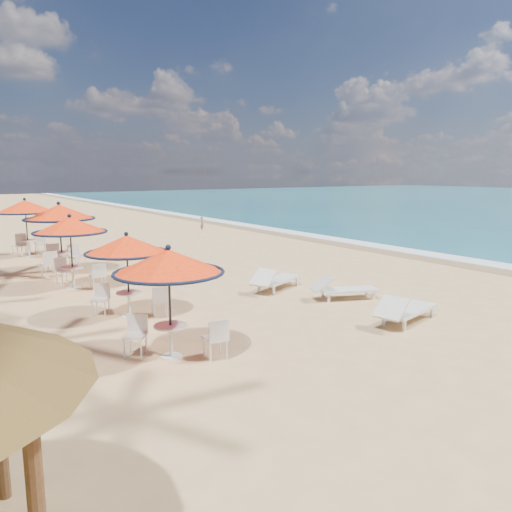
{
  "coord_description": "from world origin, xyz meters",
  "views": [
    {
      "loc": [
        -8.95,
        -8.08,
        3.55
      ],
      "look_at": [
        -1.09,
        3.33,
        1.2
      ],
      "focal_mm": 35.0,
      "sensor_mm": 36.0,
      "label": 1
    }
  ],
  "objects_px": {
    "station_4": "(26,214)",
    "lounger_near": "(405,310)",
    "station_2": "(71,232)",
    "station_1": "(127,252)",
    "station_0": "(169,272)",
    "station_3": "(59,221)",
    "lounger_mid": "(342,288)",
    "lounger_far": "(275,279)"
  },
  "relations": [
    {
      "from": "station_4",
      "to": "lounger_near",
      "type": "relative_size",
      "value": 1.16
    },
    {
      "from": "station_2",
      "to": "station_4",
      "type": "xyz_separation_m",
      "value": [
        -0.04,
        6.98,
        0.07
      ]
    },
    {
      "from": "station_1",
      "to": "lounger_near",
      "type": "xyz_separation_m",
      "value": [
        5.12,
        -4.28,
        -1.27
      ]
    },
    {
      "from": "station_0",
      "to": "station_2",
      "type": "relative_size",
      "value": 0.96
    },
    {
      "from": "station_3",
      "to": "lounger_mid",
      "type": "height_order",
      "value": "station_3"
    },
    {
      "from": "station_3",
      "to": "station_4",
      "type": "xyz_separation_m",
      "value": [
        -0.34,
        4.27,
        -0.03
      ]
    },
    {
      "from": "station_3",
      "to": "lounger_far",
      "type": "xyz_separation_m",
      "value": [
        4.62,
        -6.49,
        -1.51
      ]
    },
    {
      "from": "station_2",
      "to": "lounger_far",
      "type": "distance_m",
      "value": 6.36
    },
    {
      "from": "station_0",
      "to": "lounger_far",
      "type": "height_order",
      "value": "station_0"
    },
    {
      "from": "station_2",
      "to": "station_0",
      "type": "bearing_deg",
      "value": -90.16
    },
    {
      "from": "station_0",
      "to": "lounger_near",
      "type": "distance_m",
      "value": 5.73
    },
    {
      "from": "station_0",
      "to": "station_1",
      "type": "xyz_separation_m",
      "value": [
        0.33,
        3.14,
        -0.07
      ]
    },
    {
      "from": "station_1",
      "to": "station_3",
      "type": "xyz_separation_m",
      "value": [
        -0.01,
        6.62,
        0.24
      ]
    },
    {
      "from": "lounger_mid",
      "to": "station_2",
      "type": "bearing_deg",
      "value": 157.93
    },
    {
      "from": "lounger_mid",
      "to": "station_1",
      "type": "bearing_deg",
      "value": -175.65
    },
    {
      "from": "station_4",
      "to": "lounger_far",
      "type": "height_order",
      "value": "station_4"
    },
    {
      "from": "lounger_mid",
      "to": "station_4",
      "type": "bearing_deg",
      "value": 137.18
    },
    {
      "from": "station_1",
      "to": "lounger_mid",
      "type": "bearing_deg",
      "value": -18.09
    },
    {
      "from": "station_0",
      "to": "station_3",
      "type": "relative_size",
      "value": 0.87
    },
    {
      "from": "station_0",
      "to": "station_3",
      "type": "distance_m",
      "value": 9.77
    },
    {
      "from": "station_3",
      "to": "lounger_mid",
      "type": "relative_size",
      "value": 1.28
    },
    {
      "from": "station_3",
      "to": "lounger_near",
      "type": "relative_size",
      "value": 1.18
    },
    {
      "from": "station_1",
      "to": "lounger_mid",
      "type": "distance_m",
      "value": 5.94
    },
    {
      "from": "station_1",
      "to": "station_4",
      "type": "relative_size",
      "value": 0.85
    },
    {
      "from": "station_2",
      "to": "station_4",
      "type": "distance_m",
      "value": 6.98
    },
    {
      "from": "station_1",
      "to": "lounger_mid",
      "type": "height_order",
      "value": "station_1"
    },
    {
      "from": "station_1",
      "to": "station_3",
      "type": "height_order",
      "value": "station_3"
    },
    {
      "from": "lounger_mid",
      "to": "station_3",
      "type": "bearing_deg",
      "value": 145.65
    },
    {
      "from": "station_0",
      "to": "station_2",
      "type": "xyz_separation_m",
      "value": [
        0.02,
        7.05,
        0.07
      ]
    },
    {
      "from": "station_2",
      "to": "lounger_far",
      "type": "bearing_deg",
      "value": -37.53
    },
    {
      "from": "station_1",
      "to": "station_0",
      "type": "bearing_deg",
      "value": -95.93
    },
    {
      "from": "station_3",
      "to": "station_1",
      "type": "bearing_deg",
      "value": -89.93
    },
    {
      "from": "station_0",
      "to": "lounger_mid",
      "type": "distance_m",
      "value": 6.14
    },
    {
      "from": "station_4",
      "to": "lounger_near",
      "type": "distance_m",
      "value": 16.2
    },
    {
      "from": "station_2",
      "to": "lounger_mid",
      "type": "relative_size",
      "value": 1.16
    },
    {
      "from": "station_4",
      "to": "station_0",
      "type": "bearing_deg",
      "value": -89.92
    },
    {
      "from": "station_4",
      "to": "lounger_mid",
      "type": "height_order",
      "value": "station_4"
    },
    {
      "from": "station_3",
      "to": "lounger_far",
      "type": "bearing_deg",
      "value": -54.54
    },
    {
      "from": "station_0",
      "to": "lounger_mid",
      "type": "height_order",
      "value": "station_0"
    },
    {
      "from": "station_3",
      "to": "lounger_far",
      "type": "height_order",
      "value": "station_3"
    },
    {
      "from": "lounger_near",
      "to": "station_3",
      "type": "bearing_deg",
      "value": 102.79
    },
    {
      "from": "station_2",
      "to": "lounger_far",
      "type": "height_order",
      "value": "station_2"
    }
  ]
}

